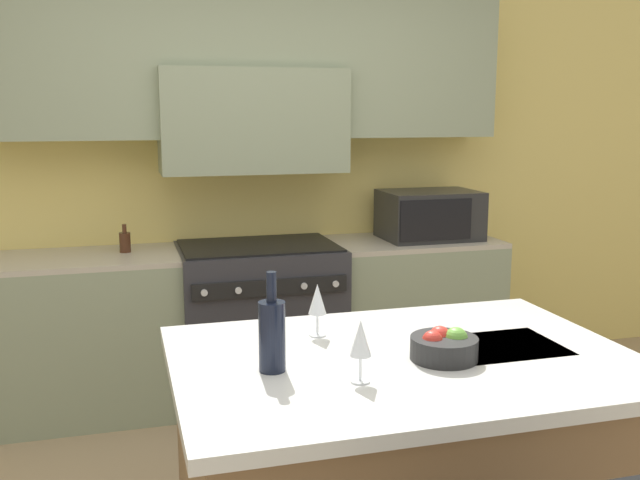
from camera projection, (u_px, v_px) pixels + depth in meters
back_cabinetry at (248, 133)px, 4.33m from camera, size 10.00×0.46×2.70m
back_counter at (259, 322)px, 4.29m from camera, size 3.02×0.62×0.92m
range_stove at (260, 321)px, 4.27m from camera, size 0.94×0.70×0.93m
microwave at (429, 215)px, 4.47m from camera, size 0.59×0.43×0.30m
kitchen_island at (402, 479)px, 2.46m from camera, size 1.54×1.09×0.90m
wine_bottle at (272, 334)px, 2.21m from camera, size 0.08×0.08×0.32m
wine_glass_near at (361, 340)px, 2.12m from camera, size 0.07×0.07×0.19m
wine_glass_far at (317, 301)px, 2.56m from camera, size 0.07×0.07×0.19m
fruit_bowl at (444, 346)px, 2.33m from camera, size 0.22×0.22×0.11m
oil_bottle_on_counter at (125, 242)px, 4.05m from camera, size 0.06×0.06×0.16m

